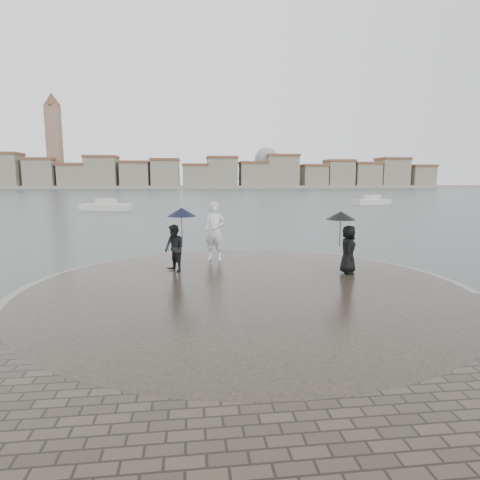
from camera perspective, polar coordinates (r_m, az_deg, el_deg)
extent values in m
plane|color=#2B3835|center=(8.08, 4.18, -15.33)|extent=(400.00, 400.00, 0.00)
cylinder|color=gray|center=(11.28, 0.79, -7.47)|extent=(12.50, 12.50, 0.32)
cylinder|color=#2D261E|center=(11.28, 0.79, -7.36)|extent=(11.90, 11.90, 0.36)
imported|color=silver|center=(14.61, -3.61, 1.25)|extent=(0.90, 0.74, 2.13)
imported|color=black|center=(12.97, -9.32, -1.15)|extent=(0.89, 0.93, 1.51)
cylinder|color=black|center=(12.98, -8.26, 1.54)|extent=(0.02, 0.02, 0.90)
cone|color=black|center=(12.92, -8.31, 3.96)|extent=(0.97, 0.97, 0.28)
imported|color=black|center=(12.98, 15.15, -1.32)|extent=(0.70, 0.86, 1.51)
cylinder|color=black|center=(12.90, 14.05, 1.11)|extent=(0.02, 0.02, 0.90)
cone|color=black|center=(12.85, 14.13, 3.41)|extent=(0.96, 0.96, 0.26)
cube|color=gray|center=(170.28, -6.37, 7.52)|extent=(260.00, 20.00, 1.20)
cube|color=gray|center=(182.34, -30.60, 8.32)|extent=(13.00, 10.00, 13.00)
cube|color=brown|center=(182.60, -30.77, 10.51)|extent=(13.60, 10.60, 1.00)
cube|color=gray|center=(177.22, -26.39, 8.32)|extent=(11.00, 10.00, 11.00)
cube|color=brown|center=(177.40, -26.52, 10.25)|extent=(11.60, 10.60, 1.00)
cube|color=gray|center=(173.62, -22.60, 8.23)|extent=(10.00, 10.00, 9.00)
cube|color=brown|center=(173.73, -22.69, 9.88)|extent=(10.60, 10.60, 1.00)
cube|color=gray|center=(171.01, -19.04, 8.93)|extent=(12.00, 10.00, 12.00)
cube|color=brown|center=(171.24, -19.14, 11.10)|extent=(12.60, 10.60, 1.00)
cube|color=gray|center=(168.78, -14.65, 8.78)|extent=(11.00, 10.00, 10.00)
cube|color=brown|center=(168.92, -14.72, 10.65)|extent=(11.60, 10.60, 1.00)
cube|color=gray|center=(167.60, -10.54, 9.09)|extent=(11.00, 10.00, 11.00)
cube|color=brown|center=(167.79, -10.60, 11.14)|extent=(11.60, 10.60, 1.00)
cube|color=gray|center=(167.26, -6.38, 8.84)|extent=(10.00, 10.00, 9.00)
cube|color=brown|center=(167.38, -6.41, 10.55)|extent=(10.60, 10.60, 1.00)
cube|color=gray|center=(167.74, -2.58, 9.39)|extent=(12.00, 10.00, 12.00)
cube|color=brown|center=(167.97, -2.59, 11.61)|extent=(12.60, 10.60, 1.00)
cube|color=gray|center=(169.19, 1.88, 9.05)|extent=(11.00, 10.00, 10.00)
cube|color=brown|center=(169.33, 1.88, 10.91)|extent=(11.60, 10.60, 1.00)
cube|color=gray|center=(171.42, 5.90, 9.50)|extent=(13.00, 10.00, 13.00)
cube|color=brown|center=(171.70, 5.94, 11.84)|extent=(13.60, 10.60, 1.00)
cube|color=gray|center=(174.99, 10.42, 8.73)|extent=(10.00, 10.00, 9.00)
cube|color=brown|center=(175.10, 10.47, 10.37)|extent=(10.60, 10.60, 1.00)
cube|color=gray|center=(178.54, 13.85, 8.94)|extent=(11.00, 10.00, 11.00)
cube|color=brown|center=(178.72, 13.92, 10.86)|extent=(11.60, 10.60, 1.00)
cube|color=gray|center=(183.08, 17.40, 8.63)|extent=(11.00, 10.00, 10.00)
cube|color=brown|center=(183.21, 17.48, 10.34)|extent=(11.60, 10.60, 1.00)
cube|color=gray|center=(188.29, 20.79, 8.75)|extent=(12.00, 10.00, 12.00)
cube|color=brown|center=(188.49, 20.89, 10.73)|extent=(12.60, 10.60, 1.00)
cube|color=gray|center=(194.58, 24.19, 8.09)|extent=(10.00, 10.00, 9.00)
cube|color=brown|center=(194.68, 24.28, 9.56)|extent=(10.60, 10.60, 1.00)
cube|color=#846654|center=(177.98, -24.85, 11.80)|extent=(5.00, 5.00, 32.00)
cone|color=brown|center=(180.26, -25.23, 17.67)|extent=(6.80, 6.80, 5.00)
sphere|color=gray|center=(172.37, 3.80, 11.35)|extent=(10.00, 10.00, 10.00)
cube|color=beige|center=(46.80, -18.51, 4.34)|extent=(5.72, 2.79, 0.90)
cube|color=beige|center=(46.77, -18.55, 5.08)|extent=(2.22, 1.62, 0.90)
cube|color=beige|center=(57.86, 18.24, 5.06)|extent=(5.73, 3.19, 0.90)
cube|color=beige|center=(57.83, 18.27, 5.65)|extent=(2.27, 1.75, 0.90)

